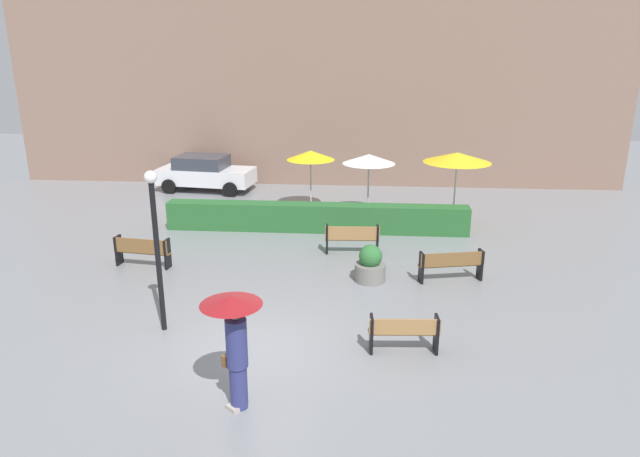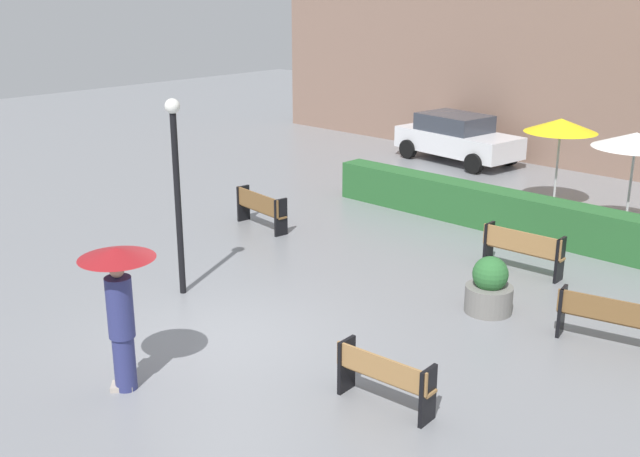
# 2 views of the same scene
# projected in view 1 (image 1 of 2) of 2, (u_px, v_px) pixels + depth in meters

# --- Properties ---
(ground_plane) EXTENTS (60.00, 60.00, 0.00)m
(ground_plane) POSITION_uv_depth(u_px,v_px,m) (253.00, 349.00, 12.40)
(ground_plane) COLOR gray
(bench_far_right) EXTENTS (1.83, 0.70, 0.87)m
(bench_far_right) POSITION_uv_depth(u_px,v_px,m) (452.00, 263.00, 15.83)
(bench_far_right) COLOR brown
(bench_far_right) RESTS_ON ground
(bench_near_right) EXTENTS (1.52, 0.45, 0.82)m
(bench_near_right) POSITION_uv_depth(u_px,v_px,m) (404.00, 332.00, 12.13)
(bench_near_right) COLOR #9E7242
(bench_near_right) RESTS_ON ground
(bench_far_left) EXTENTS (1.72, 0.56, 0.90)m
(bench_far_left) POSITION_uv_depth(u_px,v_px,m) (142.00, 250.00, 16.87)
(bench_far_left) COLOR brown
(bench_far_left) RESTS_ON ground
(bench_back_row) EXTENTS (1.71, 0.43, 0.91)m
(bench_back_row) POSITION_uv_depth(u_px,v_px,m) (352.00, 237.00, 17.96)
(bench_back_row) COLOR #9E7242
(bench_back_row) RESTS_ON ground
(pedestrian_with_umbrella) EXTENTS (1.10, 1.10, 2.16)m
(pedestrian_with_umbrella) POSITION_uv_depth(u_px,v_px,m) (234.00, 334.00, 10.02)
(pedestrian_with_umbrella) COLOR navy
(pedestrian_with_umbrella) RESTS_ON ground
(planter_pot) EXTENTS (0.86, 0.86, 1.05)m
(planter_pot) POSITION_uv_depth(u_px,v_px,m) (370.00, 266.00, 15.88)
(planter_pot) COLOR slate
(planter_pot) RESTS_ON ground
(lamp_post) EXTENTS (0.28, 0.28, 3.74)m
(lamp_post) POSITION_uv_depth(u_px,v_px,m) (156.00, 235.00, 12.58)
(lamp_post) COLOR black
(lamp_post) RESTS_ON ground
(patio_umbrella_yellow) EXTENTS (1.86, 1.86, 2.40)m
(patio_umbrella_yellow) POSITION_uv_depth(u_px,v_px,m) (311.00, 155.00, 22.16)
(patio_umbrella_yellow) COLOR silver
(patio_umbrella_yellow) RESTS_ON ground
(patio_umbrella_white) EXTENTS (1.96, 1.96, 2.44)m
(patio_umbrella_white) POSITION_uv_depth(u_px,v_px,m) (369.00, 159.00, 21.22)
(patio_umbrella_white) COLOR silver
(patio_umbrella_white) RESTS_ON ground
(patio_umbrella_yellow_far) EXTENTS (2.39, 2.39, 2.67)m
(patio_umbrella_yellow_far) POSITION_uv_depth(u_px,v_px,m) (457.00, 158.00, 20.26)
(patio_umbrella_yellow_far) COLOR silver
(patio_umbrella_yellow_far) RESTS_ON ground
(hedge_strip) EXTENTS (10.58, 0.70, 0.98)m
(hedge_strip) POSITION_uv_depth(u_px,v_px,m) (316.00, 218.00, 20.18)
(hedge_strip) COLOR #28602D
(hedge_strip) RESTS_ON ground
(building_facade) EXTENTS (28.00, 1.20, 8.21)m
(building_facade) POSITION_uv_depth(u_px,v_px,m) (316.00, 95.00, 26.35)
(building_facade) COLOR #846656
(building_facade) RESTS_ON ground
(parked_car) EXTENTS (4.39, 2.39, 1.57)m
(parked_car) POSITION_uv_depth(u_px,v_px,m) (205.00, 173.00, 25.78)
(parked_car) COLOR silver
(parked_car) RESTS_ON ground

